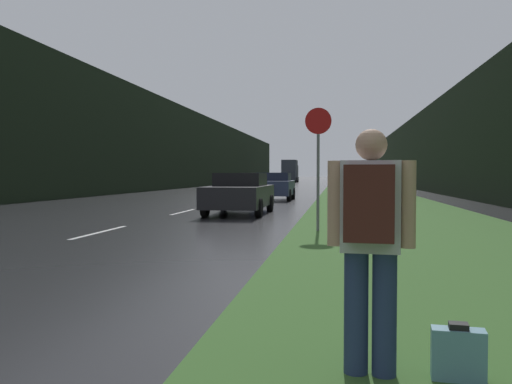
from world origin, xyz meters
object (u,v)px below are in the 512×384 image
object	(u,v)px
suitcase	(458,355)
car_passing_far	(274,186)
car_passing_near	(240,193)
car_oncoming	(250,181)
stop_sign	(318,158)
delivery_truck	(290,171)
hitchhiker_with_backpack	(370,236)

from	to	relation	value
suitcase	car_passing_far	size ratio (longest dim) A/B	0.10
car_passing_near	car_oncoming	bearing A→B (deg)	-81.51
stop_sign	car_passing_far	size ratio (longest dim) A/B	0.73
car_passing_far	car_oncoming	world-z (taller)	car_oncoming
car_oncoming	delivery_truck	bearing A→B (deg)	90.00
hitchhiker_with_backpack	car_oncoming	bearing A→B (deg)	106.34
hitchhiker_with_backpack	stop_sign	bearing A→B (deg)	100.32
hitchhiker_with_backpack	car_passing_far	size ratio (longest dim) A/B	0.41
suitcase	car_oncoming	distance (m)	45.43
hitchhiker_with_backpack	delivery_truck	distance (m)	86.46
stop_sign	suitcase	bearing A→B (deg)	-82.33
car_passing_near	car_oncoming	xyz separation A→B (m)	(-4.46, 29.87, 0.02)
hitchhiker_with_backpack	delivery_truck	size ratio (longest dim) A/B	0.24
stop_sign	suitcase	world-z (taller)	stop_sign
hitchhiker_with_backpack	car_passing_far	distance (m)	25.18
car_passing_near	delivery_truck	bearing A→B (deg)	-86.42
stop_sign	delivery_truck	world-z (taller)	delivery_truck
stop_sign	car_passing_near	distance (m)	6.22
car_passing_near	stop_sign	bearing A→B (deg)	118.09
car_passing_near	car_oncoming	size ratio (longest dim) A/B	1.01
stop_sign	car_passing_far	world-z (taller)	stop_sign
car_passing_near	car_passing_far	bearing A→B (deg)	-90.00
car_passing_near	suitcase	bearing A→B (deg)	105.70
stop_sign	delivery_truck	xyz separation A→B (m)	(-7.35, 76.72, 0.13)
delivery_truck	car_oncoming	bearing A→B (deg)	-90.00
hitchhiker_with_backpack	car_passing_near	bearing A→B (deg)	109.73
stop_sign	delivery_truck	distance (m)	77.07
car_oncoming	delivery_truck	size ratio (longest dim) A/B	0.65
stop_sign	suitcase	xyz separation A→B (m)	(1.26, -9.34, -1.59)
suitcase	car_passing_far	xyz separation A→B (m)	(-4.14, 24.91, 0.56)
delivery_truck	hitchhiker_with_backpack	bearing A→B (deg)	-84.67
car_passing_far	delivery_truck	size ratio (longest dim) A/B	0.58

